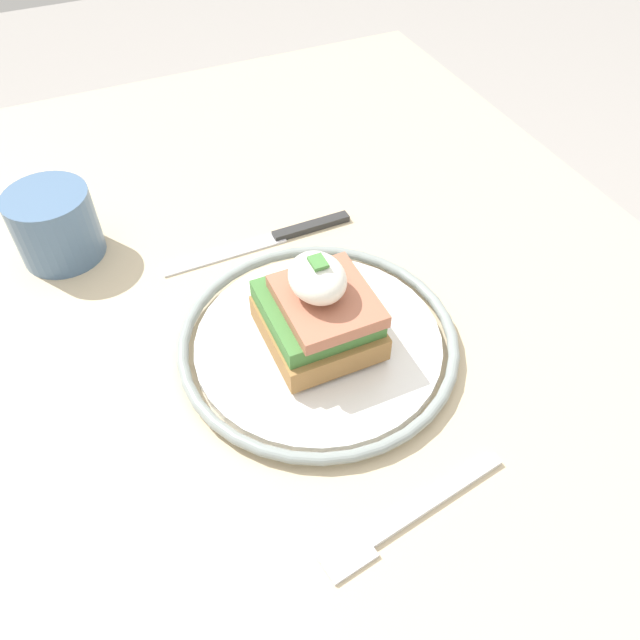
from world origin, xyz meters
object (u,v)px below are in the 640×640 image
sandwich (320,310)px  knife (274,238)px  cup (55,224)px  plate (320,341)px  fork (407,518)px

sandwich → knife: (0.15, -0.02, -0.04)m
sandwich → cup: size_ratio=1.19×
cup → plate: bearing=-139.9°
plate → knife: plate is taller
sandwich → knife: size_ratio=0.47×
plate → sandwich: size_ratio=2.53×
sandwich → knife: sandwich is taller
sandwich → plate: bearing=129.8°
knife → cup: (0.07, 0.20, 0.03)m
sandwich → cup: 0.29m
plate → fork: size_ratio=1.57×
fork → knife: knife is taller
cup → fork: bearing=-155.7°
plate → knife: 0.15m
knife → plate: bearing=174.1°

